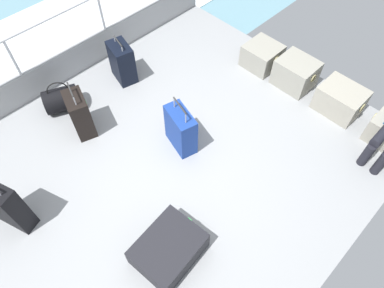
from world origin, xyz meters
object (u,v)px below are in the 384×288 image
(suitcase_3, at_px, (7,206))
(duffel_bag, at_px, (62,99))
(cargo_crate_2, at_px, (340,100))
(cargo_crate_0, at_px, (262,56))
(suitcase_0, at_px, (181,130))
(suitcase_2, at_px, (122,62))
(cargo_crate_1, at_px, (296,73))
(suitcase_4, at_px, (80,114))
(suitcase_1, at_px, (169,249))

(suitcase_3, xyz_separation_m, duffel_bag, (-1.09, 1.30, -0.18))
(cargo_crate_2, bearing_deg, cargo_crate_0, -178.85)
(suitcase_3, relative_size, duffel_bag, 1.48)
(suitcase_0, bearing_deg, suitcase_2, 170.12)
(suitcase_0, relative_size, suitcase_2, 1.10)
(cargo_crate_1, relative_size, suitcase_0, 0.77)
(suitcase_4, relative_size, duffel_bag, 1.39)
(cargo_crate_0, relative_size, duffel_bag, 0.96)
(suitcase_3, distance_m, suitcase_4, 1.40)
(duffel_bag, bearing_deg, cargo_crate_0, 62.33)
(cargo_crate_1, relative_size, suitcase_3, 0.70)
(cargo_crate_2, height_order, suitcase_1, cargo_crate_2)
(suitcase_4, bearing_deg, suitcase_1, -9.77)
(suitcase_0, height_order, suitcase_3, suitcase_3)
(duffel_bag, bearing_deg, suitcase_2, 82.95)
(duffel_bag, bearing_deg, suitcase_1, -8.20)
(cargo_crate_1, xyz_separation_m, suitcase_2, (-1.87, -1.67, 0.08))
(cargo_crate_0, relative_size, suitcase_2, 0.78)
(cargo_crate_0, bearing_deg, duffel_bag, -117.67)
(suitcase_4, bearing_deg, suitcase_0, 34.45)
(cargo_crate_2, relative_size, suitcase_3, 0.76)
(cargo_crate_1, height_order, suitcase_1, cargo_crate_1)
(cargo_crate_1, xyz_separation_m, suitcase_1, (0.57, -3.03, -0.07))
(cargo_crate_2, relative_size, suitcase_0, 0.83)
(suitcase_0, bearing_deg, suitcase_1, -49.07)
(cargo_crate_0, xyz_separation_m, duffel_bag, (-1.39, -2.65, -0.01))
(duffel_bag, bearing_deg, suitcase_0, 24.17)
(cargo_crate_0, relative_size, suitcase_0, 0.70)
(suitcase_0, bearing_deg, duffel_bag, -155.83)
(suitcase_1, xyz_separation_m, suitcase_3, (-1.47, -0.93, 0.22))
(suitcase_0, relative_size, suitcase_3, 0.92)
(cargo_crate_0, distance_m, suitcase_1, 3.24)
(suitcase_1, xyz_separation_m, suitcase_2, (-2.44, 1.35, 0.15))
(suitcase_0, height_order, suitcase_4, suitcase_4)
(suitcase_0, height_order, duffel_bag, suitcase_0)
(suitcase_4, bearing_deg, suitcase_3, -66.30)
(cargo_crate_0, xyz_separation_m, cargo_crate_1, (0.60, 0.01, 0.03))
(cargo_crate_1, bearing_deg, cargo_crate_2, 1.26)
(cargo_crate_0, relative_size, cargo_crate_2, 0.85)
(suitcase_1, xyz_separation_m, duffel_bag, (-2.56, 0.37, 0.03))
(cargo_crate_0, height_order, cargo_crate_2, cargo_crate_2)
(suitcase_2, height_order, duffel_bag, suitcase_2)
(suitcase_2, bearing_deg, suitcase_4, -67.84)
(suitcase_1, bearing_deg, cargo_crate_2, 87.08)
(cargo_crate_1, xyz_separation_m, suitcase_4, (-1.46, -2.68, 0.09))
(suitcase_1, bearing_deg, duffel_bag, 171.80)
(cargo_crate_2, height_order, suitcase_4, suitcase_4)
(cargo_crate_2, relative_size, suitcase_4, 0.82)
(suitcase_3, relative_size, suitcase_4, 1.07)
(suitcase_0, bearing_deg, suitcase_4, -145.55)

